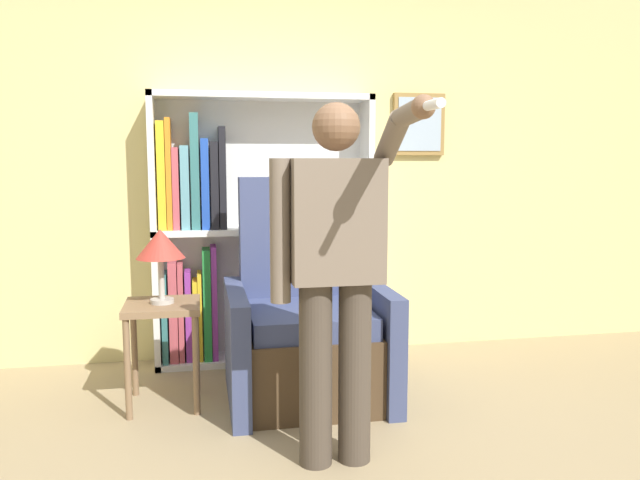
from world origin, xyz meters
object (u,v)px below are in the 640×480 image
armchair (306,330)px  person_standing (336,264)px  side_table (163,322)px  table_lamp (160,246)px  bookcase (233,235)px

armchair → person_standing: 1.02m
person_standing → side_table: person_standing is taller
person_standing → table_lamp: bearing=133.0°
person_standing → table_lamp: 1.18m
armchair → person_standing: (-0.01, -0.87, 0.54)m
bookcase → side_table: 0.93m
person_standing → armchair: bearing=89.3°
bookcase → armchair: (0.38, -0.70, -0.49)m
bookcase → side_table: size_ratio=3.09×
side_table → bookcase: bearing=58.2°
table_lamp → armchair: bearing=0.4°
side_table → table_lamp: bearing=99.5°
side_table → table_lamp: table_lamp is taller
bookcase → person_standing: 1.62m
person_standing → side_table: 1.26m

